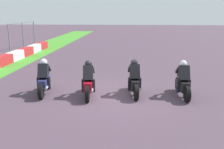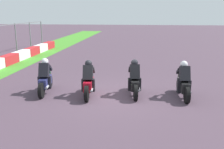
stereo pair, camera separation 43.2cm
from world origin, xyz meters
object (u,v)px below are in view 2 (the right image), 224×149
(rider_lane_a, at_px, (184,83))
(rider_lane_c, at_px, (89,82))
(rider_lane_b, at_px, (134,81))
(rider_lane_d, at_px, (45,79))

(rider_lane_a, xyz_separation_m, rider_lane_c, (-0.28, 3.88, 0.00))
(rider_lane_b, height_order, rider_lane_c, same)
(rider_lane_d, bearing_deg, rider_lane_b, -94.54)
(rider_lane_a, bearing_deg, rider_lane_b, 83.81)
(rider_lane_b, xyz_separation_m, rider_lane_c, (-0.36, 1.88, 0.00))
(rider_lane_c, xyz_separation_m, rider_lane_d, (0.20, 1.94, 0.00))
(rider_lane_c, height_order, rider_lane_d, same)
(rider_lane_a, distance_m, rider_lane_c, 3.89)
(rider_lane_b, bearing_deg, rider_lane_c, 94.34)
(rider_lane_c, bearing_deg, rider_lane_b, -84.29)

